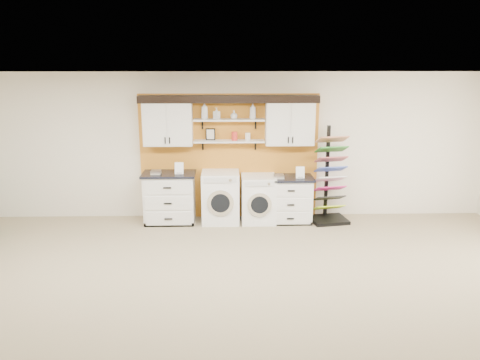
{
  "coord_description": "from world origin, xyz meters",
  "views": [
    {
      "loc": [
        -0.02,
        -4.86,
        3.03
      ],
      "look_at": [
        0.17,
        2.3,
        1.17
      ],
      "focal_mm": 35.0,
      "sensor_mm": 36.0,
      "label": 1
    }
  ],
  "objects_px": {
    "base_cabinet_right": "(289,199)",
    "dryer": "(258,199)",
    "base_cabinet_left": "(170,198)",
    "sample_rack": "(329,193)",
    "washer": "(221,197)"
  },
  "relations": [
    {
      "from": "base_cabinet_left",
      "to": "base_cabinet_right",
      "type": "relative_size",
      "value": 1.11
    },
    {
      "from": "base_cabinet_left",
      "to": "sample_rack",
      "type": "xyz_separation_m",
      "value": [
        3.03,
        -0.04,
        0.08
      ]
    },
    {
      "from": "base_cabinet_left",
      "to": "washer",
      "type": "xyz_separation_m",
      "value": [
        0.96,
        -0.0,
        0.01
      ]
    },
    {
      "from": "base_cabinet_right",
      "to": "sample_rack",
      "type": "xyz_separation_m",
      "value": [
        0.77,
        -0.04,
        0.13
      ]
    },
    {
      "from": "base_cabinet_left",
      "to": "dryer",
      "type": "relative_size",
      "value": 1.1
    },
    {
      "from": "base_cabinet_right",
      "to": "washer",
      "type": "xyz_separation_m",
      "value": [
        -1.3,
        -0.0,
        0.05
      ]
    },
    {
      "from": "base_cabinet_left",
      "to": "base_cabinet_right",
      "type": "bearing_deg",
      "value": 0.0
    },
    {
      "from": "washer",
      "to": "sample_rack",
      "type": "xyz_separation_m",
      "value": [
        2.06,
        -0.03,
        0.08
      ]
    },
    {
      "from": "base_cabinet_right",
      "to": "sample_rack",
      "type": "bearing_deg",
      "value": -2.62
    },
    {
      "from": "base_cabinet_right",
      "to": "dryer",
      "type": "relative_size",
      "value": 1.0
    },
    {
      "from": "sample_rack",
      "to": "washer",
      "type": "bearing_deg",
      "value": 169.42
    },
    {
      "from": "base_cabinet_left",
      "to": "dryer",
      "type": "bearing_deg",
      "value": -0.11
    },
    {
      "from": "washer",
      "to": "sample_rack",
      "type": "height_order",
      "value": "sample_rack"
    },
    {
      "from": "base_cabinet_left",
      "to": "base_cabinet_right",
      "type": "distance_m",
      "value": 2.26
    },
    {
      "from": "base_cabinet_left",
      "to": "dryer",
      "type": "distance_m",
      "value": 1.68
    }
  ]
}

